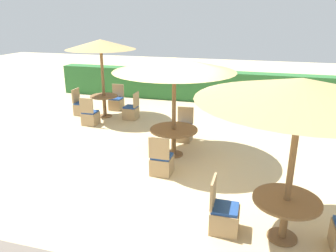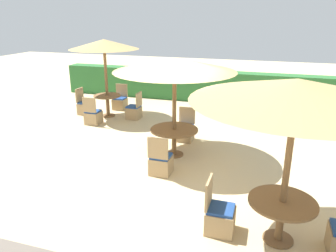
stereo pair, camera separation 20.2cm
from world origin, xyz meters
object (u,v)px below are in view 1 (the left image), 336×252
object	(u,v)px
parasol_back_left	(101,45)
round_table_back_left	(104,101)
patio_chair_center_south	(162,163)
patio_chair_front_right_west	(224,216)
parasol_center	(174,65)
patio_chair_back_left_west	(82,107)
patio_chair_back_left_north	(117,103)
round_table_front_right	(286,208)
parasol_front_right	(302,90)
round_table_center	(174,134)
patio_chair_back_left_east	(131,111)
patio_chair_back_left_south	(90,117)
patio_chair_center_north	(184,131)

from	to	relation	value
parasol_back_left	round_table_back_left	distance (m)	1.90
parasol_back_left	patio_chair_center_south	bearing A→B (deg)	-48.60
patio_chair_front_right_west	round_table_back_left	distance (m)	7.14
parasol_center	patio_chair_center_south	xyz separation A→B (m)	(0.01, -1.09, -2.03)
patio_chair_back_left_west	patio_chair_back_left_north	xyz separation A→B (m)	(0.92, 0.96, 0.00)
round_table_front_right	parasol_front_right	bearing A→B (deg)	0.00
round_table_front_right	round_table_center	distance (m)	3.71
patio_chair_front_right_west	patio_chair_center_south	distance (m)	2.30
parasol_front_right	patio_chair_back_left_north	world-z (taller)	parasol_front_right
patio_chair_center_south	round_table_back_left	size ratio (longest dim) A/B	0.99
patio_chair_back_left_east	round_table_front_right	bearing A→B (deg)	-137.98
patio_chair_back_left_north	round_table_back_left	bearing A→B (deg)	88.90
patio_chair_back_left_south	round_table_back_left	bearing A→B (deg)	86.98
round_table_back_left	patio_chair_back_left_east	distance (m)	1.04
round_table_front_right	parasol_back_left	world-z (taller)	parasol_back_left
patio_chair_front_right_west	patio_chair_back_left_north	world-z (taller)	same
parasol_back_left	patio_chair_front_right_west	bearing A→B (deg)	-47.92
patio_chair_center_north	patio_chair_back_left_west	bearing A→B (deg)	-19.27
round_table_back_left	patio_chair_back_left_south	bearing A→B (deg)	-93.02
patio_chair_front_right_west	patio_chair_center_south	xyz separation A→B (m)	(-1.58, 1.67, 0.00)
patio_chair_back_left_north	patio_chair_front_right_west	bearing A→B (deg)	127.37
patio_chair_front_right_west	round_table_center	distance (m)	3.20
patio_chair_front_right_west	patio_chair_back_left_north	bearing A→B (deg)	-142.63
parasol_back_left	patio_chair_back_left_north	distance (m)	2.39
patio_chair_back_left_east	round_table_center	bearing A→B (deg)	-139.26
parasol_back_left	round_table_back_left	world-z (taller)	parasol_back_left
patio_chair_center_south	patio_chair_back_left_east	xyz separation A→B (m)	(-2.20, 3.63, 0.00)
patio_chair_front_right_west	patio_chair_back_left_east	xyz separation A→B (m)	(-3.78, 5.30, 0.00)
parasol_center	patio_chair_back_left_south	size ratio (longest dim) A/B	3.15
parasol_front_right	patio_chair_center_north	world-z (taller)	parasol_front_right
round_table_center	patio_chair_back_left_south	distance (m)	3.62
round_table_front_right	patio_chair_center_south	xyz separation A→B (m)	(-2.52, 1.61, -0.30)
round_table_center	parasol_front_right	bearing A→B (deg)	-46.82
round_table_center	patio_chair_center_north	world-z (taller)	patio_chair_center_north
patio_chair_center_south	round_table_center	bearing A→B (deg)	90.73
round_table_back_left	patio_chair_back_left_north	bearing A→B (deg)	88.90
parasol_front_right	round_table_back_left	distance (m)	7.98
patio_chair_center_north	round_table_back_left	distance (m)	3.51
patio_chair_front_right_west	round_table_center	xyz separation A→B (m)	(-1.60, 2.76, 0.31)
parasol_back_left	parasol_center	bearing A→B (deg)	-38.53
parasol_front_right	round_table_center	distance (m)	4.15
patio_chair_back_left_east	patio_chair_center_north	bearing A→B (deg)	-123.56
parasol_front_right	round_table_back_left	xyz separation A→B (m)	(-5.72, 5.24, -1.87)
round_table_back_left	patio_chair_center_south	bearing A→B (deg)	-48.60
round_table_front_right	round_table_back_left	bearing A→B (deg)	137.52
round_table_back_left	patio_chair_back_left_west	world-z (taller)	patio_chair_back_left_west
parasol_center	patio_chair_center_north	distance (m)	2.30
round_table_front_right	patio_chair_back_left_south	xyz separation A→B (m)	(-5.77, 4.30, -0.30)
patio_chair_back_left_north	patio_chair_center_south	bearing A→B (deg)	124.83
patio_chair_center_north	parasol_back_left	world-z (taller)	parasol_back_left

